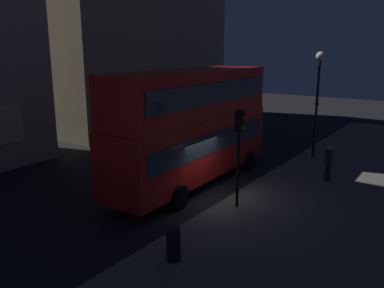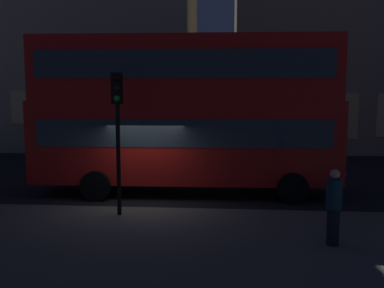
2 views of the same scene
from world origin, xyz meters
name	(u,v)px [view 1 (image 1 of 2)]	position (x,y,z in m)	size (l,w,h in m)	color
ground_plane	(209,198)	(0.00, 0.00, 0.00)	(80.00, 80.00, 0.00)	black
sidewalk_slab	(307,221)	(0.00, -4.36, 0.06)	(44.00, 7.24, 0.12)	#5B564F
building_plain_facade	(130,13)	(11.79, 15.51, 9.22)	(17.33, 8.39, 18.44)	tan
double_decker_bus	(193,122)	(1.17, 1.67, 3.03)	(10.60, 2.93, 5.42)	red
traffic_light_near_kerb	(239,138)	(-0.39, -1.59, 2.97)	(0.36, 0.39, 3.97)	black
street_lamp	(318,82)	(8.89, -1.60, 4.51)	(0.50, 0.50, 6.07)	black
pedestrian	(329,163)	(5.02, -3.59, 1.01)	(0.35, 0.35, 1.74)	black
litter_bin	(173,245)	(-5.12, -1.98, 0.62)	(0.44, 0.44, 0.99)	black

